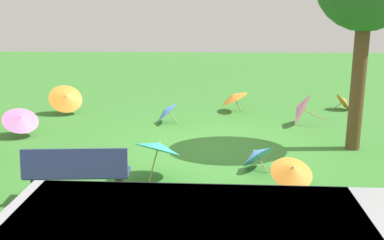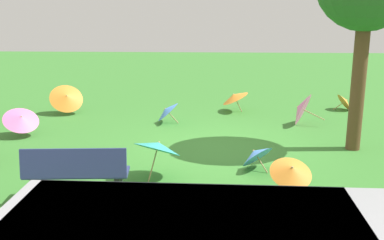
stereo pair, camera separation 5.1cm
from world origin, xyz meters
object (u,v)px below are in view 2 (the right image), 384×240
parasol_orange_1 (234,96)px  parasol_blue_1 (167,110)px  parasol_teal_0 (158,146)px  parasol_orange_3 (67,97)px  park_bench (76,173)px  parasol_orange_2 (345,101)px  parasol_pink_0 (300,108)px  parasol_pink_2 (21,118)px  parasol_orange_0 (291,170)px  parasol_blue_0 (255,154)px

parasol_orange_1 → parasol_blue_1: parasol_orange_1 is taller
parasol_teal_0 → parasol_orange_3: size_ratio=1.01×
park_bench → parasol_orange_2: bearing=-132.0°
parasol_teal_0 → parasol_orange_2: size_ratio=1.89×
parasol_pink_0 → parasol_pink_2: (6.68, 1.39, -0.00)m
parasol_orange_0 → parasol_blue_0: bearing=-69.2°
park_bench → parasol_teal_0: park_bench is taller
parasol_pink_0 → parasol_pink_2: size_ratio=0.89×
park_bench → parasol_blue_1: park_bench is taller
parasol_blue_0 → parasol_orange_0: bearing=110.8°
parasol_pink_0 → parasol_blue_0: bearing=66.8°
parasol_orange_0 → parasol_orange_1: (0.64, -5.93, 0.00)m
parasol_pink_2 → parasol_blue_1: 3.53m
parasol_blue_0 → parasol_blue_1: bearing=-59.2°
parasol_orange_2 → parasol_orange_3: bearing=6.4°
park_bench → parasol_pink_0: (-4.35, -4.90, -0.03)m
parasol_teal_0 → parasol_orange_3: 5.65m
parasol_blue_0 → parasol_teal_0: (1.76, 0.50, 0.29)m
parasol_orange_0 → parasol_orange_1: size_ratio=0.95×
park_bench → parasol_orange_1: size_ratio=2.04×
parasol_blue_0 → parasol_orange_1: size_ratio=1.06×
parasol_orange_2 → parasol_blue_1: (5.06, 1.76, 0.08)m
parasol_teal_0 → parasol_orange_1: 5.46m
park_bench → parasol_orange_3: 6.09m
parasol_pink_0 → parasol_orange_3: bearing=-7.7°
parasol_orange_3 → parasol_blue_1: size_ratio=1.67×
parasol_pink_0 → parasol_orange_0: size_ratio=1.29×
park_bench → parasol_teal_0: 1.56m
parasol_orange_3 → parasol_pink_2: (0.36, 2.24, -0.05)m
parasol_pink_0 → parasol_orange_2: 2.40m
parasol_orange_3 → parasol_blue_1: (-2.89, 0.86, -0.15)m
parasol_teal_0 → parasol_pink_2: size_ratio=1.06×
park_bench → parasol_orange_3: park_bench is taller
parasol_orange_1 → parasol_orange_3: size_ratio=0.69×
parasol_pink_2 → parasol_blue_1: (-3.25, -1.38, -0.09)m
parasol_blue_0 → parasol_orange_1: bearing=-87.8°
parasol_orange_3 → parasol_pink_0: bearing=172.3°
parasol_orange_2 → parasol_blue_1: 5.36m
parasol_pink_0 → parasol_pink_2: parasol_pink_0 is taller
parasol_teal_0 → parasol_blue_1: size_ratio=1.68×
park_bench → parasol_blue_0: park_bench is taller
parasol_orange_0 → parasol_orange_3: 7.61m
parasol_orange_2 → parasol_pink_0: bearing=47.0°
parasol_orange_2 → parasol_orange_3: parasol_orange_3 is taller
parasol_orange_2 → parasol_blue_1: size_ratio=0.89×
parasol_blue_0 → parasol_orange_3: parasol_orange_3 is taller
parasol_orange_1 → parasol_orange_3: bearing=6.3°
parasol_teal_0 → parasol_pink_2: 4.27m
parasol_blue_1 → parasol_orange_1: bearing=-142.7°
parasol_orange_3 → parasol_pink_2: bearing=80.8°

